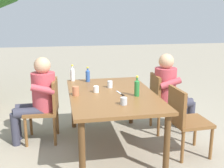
# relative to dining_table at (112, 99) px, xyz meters

# --- Properties ---
(ground_plane) EXTENTS (24.00, 24.00, 0.00)m
(ground_plane) POSITION_rel_dining_table_xyz_m (0.00, 0.00, -0.67)
(ground_plane) COLOR gray
(dining_table) EXTENTS (1.69, 1.08, 0.75)m
(dining_table) POSITION_rel_dining_table_xyz_m (0.00, 0.00, 0.00)
(dining_table) COLOR brown
(dining_table) RESTS_ON ground_plane
(chair_near_right) EXTENTS (0.46, 0.46, 0.87)m
(chair_near_right) POSITION_rel_dining_table_xyz_m (0.38, -0.84, -0.18)
(chair_near_right) COLOR brown
(chair_near_right) RESTS_ON ground_plane
(chair_far_right) EXTENTS (0.48, 0.48, 0.87)m
(chair_far_right) POSITION_rel_dining_table_xyz_m (0.37, 0.84, -0.18)
(chair_far_right) COLOR brown
(chair_far_right) RESTS_ON ground_plane
(chair_near_left) EXTENTS (0.46, 0.46, 0.87)m
(chair_near_left) POSITION_rel_dining_table_xyz_m (-0.38, -0.84, -0.18)
(chair_near_left) COLOR brown
(chair_near_left) RESTS_ON ground_plane
(person_in_white_shirt) EXTENTS (0.47, 0.62, 1.18)m
(person_in_white_shirt) POSITION_rel_dining_table_xyz_m (0.38, -0.95, -0.01)
(person_in_white_shirt) COLOR #B7424C
(person_in_white_shirt) RESTS_ON ground_plane
(person_in_plaid_shirt) EXTENTS (0.47, 0.62, 1.18)m
(person_in_plaid_shirt) POSITION_rel_dining_table_xyz_m (0.38, 0.95, -0.01)
(person_in_plaid_shirt) COLOR #B7424C
(person_in_plaid_shirt) RESTS_ON ground_plane
(bottle_blue) EXTENTS (0.06, 0.06, 0.22)m
(bottle_blue) POSITION_rel_dining_table_xyz_m (0.67, 0.24, 0.18)
(bottle_blue) COLOR #2D56A3
(bottle_blue) RESTS_ON dining_table
(bottle_green) EXTENTS (0.06, 0.06, 0.26)m
(bottle_green) POSITION_rel_dining_table_xyz_m (-0.18, -0.28, 0.19)
(bottle_green) COLOR #287A38
(bottle_green) RESTS_ON dining_table
(bottle_clear) EXTENTS (0.06, 0.06, 0.25)m
(bottle_clear) POSITION_rel_dining_table_xyz_m (0.77, 0.46, 0.19)
(bottle_clear) COLOR white
(bottle_clear) RESTS_ON dining_table
(cup_terracotta) EXTENTS (0.08, 0.08, 0.11)m
(cup_terracotta) POSITION_rel_dining_table_xyz_m (-0.01, 0.46, 0.14)
(cup_terracotta) COLOR #BC6B47
(cup_terracotta) RESTS_ON dining_table
(cup_steel) EXTENTS (0.08, 0.08, 0.08)m
(cup_steel) POSITION_rel_dining_table_xyz_m (-0.48, -0.04, 0.12)
(cup_steel) COLOR #B2B7BC
(cup_steel) RESTS_ON dining_table
(cup_glass) EXTENTS (0.07, 0.07, 0.09)m
(cup_glass) POSITION_rel_dining_table_xyz_m (0.27, -0.02, 0.13)
(cup_glass) COLOR silver
(cup_glass) RESTS_ON dining_table
(cup_white) EXTENTS (0.07, 0.07, 0.08)m
(cup_white) POSITION_rel_dining_table_xyz_m (0.07, 0.20, 0.12)
(cup_white) COLOR white
(cup_white) RESTS_ON dining_table
(table_knife) EXTENTS (0.24, 0.06, 0.01)m
(table_knife) POSITION_rel_dining_table_xyz_m (-0.06, -0.10, 0.08)
(table_knife) COLOR silver
(table_knife) RESTS_ON dining_table
(backpack_by_near_side) EXTENTS (0.28, 0.25, 0.46)m
(backpack_by_near_side) POSITION_rel_dining_table_xyz_m (1.46, -0.45, -0.45)
(backpack_by_near_side) COLOR #47663D
(backpack_by_near_side) RESTS_ON ground_plane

